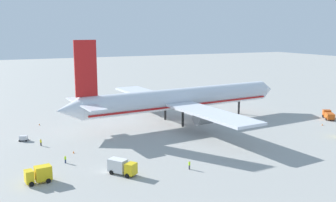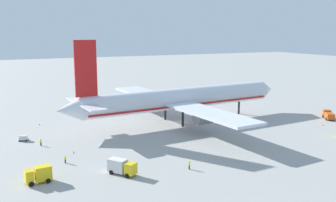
{
  "view_description": "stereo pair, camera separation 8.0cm",
  "coord_description": "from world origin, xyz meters",
  "px_view_note": "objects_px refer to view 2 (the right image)",
  "views": [
    {
      "loc": [
        -53.73,
        -103.01,
        27.87
      ],
      "look_at": [
        -4.62,
        0.8,
        6.78
      ],
      "focal_mm": 41.05,
      "sensor_mm": 36.0,
      "label": 1
    },
    {
      "loc": [
        -53.66,
        -103.05,
        27.87
      ],
      "look_at": [
        -4.62,
        0.8,
        6.78
      ],
      "focal_mm": 41.05,
      "sensor_mm": 36.0,
      "label": 2
    }
  ],
  "objects_px": {
    "traffic_cone_1": "(73,152)",
    "service_truck_3": "(39,174)",
    "service_truck_5": "(122,167)",
    "traffic_cone_3": "(246,99)",
    "ground_worker_2": "(41,142)",
    "ground_worker_1": "(189,165)",
    "baggage_cart_1": "(24,138)",
    "traffic_cone_0": "(39,124)",
    "ground_worker_0": "(65,159)",
    "service_truck_0": "(329,115)",
    "traffic_cone_2": "(322,125)",
    "airliner": "(179,99)"
  },
  "relations": [
    {
      "from": "ground_worker_0",
      "to": "traffic_cone_3",
      "type": "relative_size",
      "value": 3.03
    },
    {
      "from": "service_truck_0",
      "to": "service_truck_5",
      "type": "height_order",
      "value": "service_truck_5"
    },
    {
      "from": "service_truck_5",
      "to": "traffic_cone_1",
      "type": "height_order",
      "value": "service_truck_5"
    },
    {
      "from": "ground_worker_1",
      "to": "ground_worker_2",
      "type": "distance_m",
      "value": 39.17
    },
    {
      "from": "traffic_cone_2",
      "to": "service_truck_3",
      "type": "bearing_deg",
      "value": -173.26
    },
    {
      "from": "service_truck_3",
      "to": "traffic_cone_1",
      "type": "relative_size",
      "value": 8.95
    },
    {
      "from": "ground_worker_0",
      "to": "baggage_cart_1",
      "type": "bearing_deg",
      "value": 106.77
    },
    {
      "from": "traffic_cone_3",
      "to": "baggage_cart_1",
      "type": "bearing_deg",
      "value": -164.07
    },
    {
      "from": "ground_worker_0",
      "to": "service_truck_0",
      "type": "bearing_deg",
      "value": 4.31
    },
    {
      "from": "service_truck_3",
      "to": "ground_worker_2",
      "type": "distance_m",
      "value": 24.48
    },
    {
      "from": "ground_worker_1",
      "to": "service_truck_0",
      "type": "bearing_deg",
      "value": 18.68
    },
    {
      "from": "service_truck_3",
      "to": "ground_worker_0",
      "type": "height_order",
      "value": "service_truck_3"
    },
    {
      "from": "service_truck_0",
      "to": "baggage_cart_1",
      "type": "height_order",
      "value": "service_truck_0"
    },
    {
      "from": "ground_worker_2",
      "to": "traffic_cone_0",
      "type": "bearing_deg",
      "value": 83.98
    },
    {
      "from": "traffic_cone_0",
      "to": "traffic_cone_2",
      "type": "bearing_deg",
      "value": -25.55
    },
    {
      "from": "service_truck_0",
      "to": "ground_worker_1",
      "type": "relative_size",
      "value": 3.74
    },
    {
      "from": "service_truck_3",
      "to": "ground_worker_2",
      "type": "xyz_separation_m",
      "value": [
        3.38,
        24.23,
        -0.82
      ]
    },
    {
      "from": "service_truck_5",
      "to": "traffic_cone_3",
      "type": "xyz_separation_m",
      "value": [
        73.06,
        58.3,
        -1.36
      ]
    },
    {
      "from": "airliner",
      "to": "service_truck_0",
      "type": "xyz_separation_m",
      "value": [
        45.39,
        -16.45,
        -5.95
      ]
    },
    {
      "from": "ground_worker_0",
      "to": "traffic_cone_0",
      "type": "relative_size",
      "value": 3.03
    },
    {
      "from": "service_truck_0",
      "to": "ground_worker_1",
      "type": "distance_m",
      "value": 65.4
    },
    {
      "from": "traffic_cone_1",
      "to": "service_truck_3",
      "type": "bearing_deg",
      "value": -122.23
    },
    {
      "from": "ground_worker_2",
      "to": "service_truck_5",
      "type": "bearing_deg",
      "value": -66.16
    },
    {
      "from": "baggage_cart_1",
      "to": "traffic_cone_0",
      "type": "height_order",
      "value": "baggage_cart_1"
    },
    {
      "from": "airliner",
      "to": "traffic_cone_2",
      "type": "distance_m",
      "value": 43.54
    },
    {
      "from": "traffic_cone_1",
      "to": "airliner",
      "type": "bearing_deg",
      "value": 25.12
    },
    {
      "from": "ground_worker_1",
      "to": "traffic_cone_1",
      "type": "bearing_deg",
      "value": 132.95
    },
    {
      "from": "ground_worker_2",
      "to": "traffic_cone_1",
      "type": "distance_m",
      "value": 11.12
    },
    {
      "from": "service_truck_3",
      "to": "traffic_cone_3",
      "type": "xyz_separation_m",
      "value": [
        88.28,
        55.74,
        -1.4
      ]
    },
    {
      "from": "baggage_cart_1",
      "to": "ground_worker_1",
      "type": "distance_m",
      "value": 46.22
    },
    {
      "from": "traffic_cone_0",
      "to": "traffic_cone_1",
      "type": "distance_m",
      "value": 31.54
    },
    {
      "from": "service_truck_0",
      "to": "airliner",
      "type": "bearing_deg",
      "value": 160.08
    },
    {
      "from": "traffic_cone_2",
      "to": "service_truck_5",
      "type": "bearing_deg",
      "value": -169.61
    },
    {
      "from": "ground_worker_0",
      "to": "ground_worker_1",
      "type": "distance_m",
      "value": 26.55
    },
    {
      "from": "service_truck_3",
      "to": "service_truck_0",
      "type": "bearing_deg",
      "value": 9.54
    },
    {
      "from": "ground_worker_0",
      "to": "ground_worker_1",
      "type": "relative_size",
      "value": 0.94
    },
    {
      "from": "ground_worker_2",
      "to": "traffic_cone_0",
      "type": "height_order",
      "value": "ground_worker_2"
    },
    {
      "from": "ground_worker_1",
      "to": "ground_worker_0",
      "type": "bearing_deg",
      "value": 146.61
    },
    {
      "from": "service_truck_0",
      "to": "traffic_cone_0",
      "type": "height_order",
      "value": "service_truck_0"
    },
    {
      "from": "airliner",
      "to": "ground_worker_0",
      "type": "relative_size",
      "value": 45.85
    },
    {
      "from": "service_truck_0",
      "to": "service_truck_5",
      "type": "distance_m",
      "value": 77.41
    },
    {
      "from": "ground_worker_0",
      "to": "ground_worker_1",
      "type": "height_order",
      "value": "ground_worker_1"
    },
    {
      "from": "service_truck_3",
      "to": "baggage_cart_1",
      "type": "relative_size",
      "value": 1.69
    },
    {
      "from": "ground_worker_1",
      "to": "traffic_cone_2",
      "type": "distance_m",
      "value": 55.68
    },
    {
      "from": "service_truck_5",
      "to": "baggage_cart_1",
      "type": "height_order",
      "value": "service_truck_5"
    },
    {
      "from": "airliner",
      "to": "traffic_cone_0",
      "type": "relative_size",
      "value": 138.74
    },
    {
      "from": "traffic_cone_0",
      "to": "service_truck_5",
      "type": "bearing_deg",
      "value": -78.95
    },
    {
      "from": "service_truck_5",
      "to": "traffic_cone_2",
      "type": "distance_m",
      "value": 68.01
    },
    {
      "from": "service_truck_5",
      "to": "traffic_cone_0",
      "type": "height_order",
      "value": "service_truck_5"
    },
    {
      "from": "service_truck_0",
      "to": "traffic_cone_0",
      "type": "xyz_separation_m",
      "value": [
        -84.86,
        31.0,
        -1.06
      ]
    }
  ]
}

